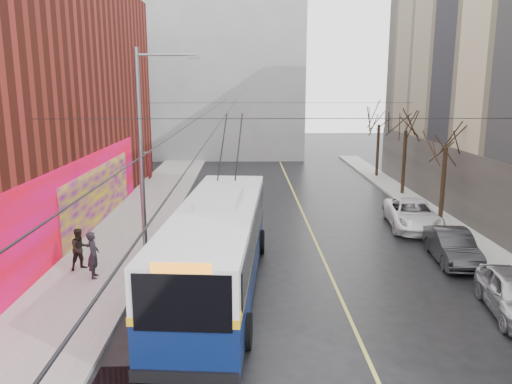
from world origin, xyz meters
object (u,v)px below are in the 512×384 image
tree_near (447,133)px  pedestrian_a (93,255)px  streetlight_pole (144,150)px  pedestrian_b (80,249)px  parked_car_c (412,214)px  tree_mid (407,119)px  tree_far (379,115)px  parked_car_b (452,246)px  following_car (205,205)px  trolleybus (218,245)px

tree_near → pedestrian_a: 19.18m
streetlight_pole → pedestrian_b: 4.80m
streetlight_pole → parked_car_c: streetlight_pole is taller
streetlight_pole → tree_mid: bearing=40.7°
tree_far → pedestrian_a: 28.27m
tree_far → parked_car_b: 21.02m
tree_near → pedestrian_b: tree_near is taller
tree_far → following_car: bearing=-135.3°
tree_far → pedestrian_b: tree_far is taller
tree_far → parked_car_b: bearing=-95.6°
parked_car_c → tree_near: bearing=36.6°
trolleybus → following_car: bearing=101.7°
tree_near → trolleybus: size_ratio=0.48×
parked_car_b → pedestrian_b: pedestrian_b is taller
streetlight_pole → pedestrian_a: (-1.68, -2.35, -3.78)m
trolleybus → pedestrian_a: 5.00m
following_car → pedestrian_b: bearing=-115.9°
parked_car_b → pedestrian_b: size_ratio=2.47×
streetlight_pole → pedestrian_a: streetlight_pole is taller
trolleybus → parked_car_b: trolleybus is taller
tree_near → pedestrian_b: 19.54m
pedestrian_a → parked_car_c: bearing=-72.5°
tree_mid → parked_car_b: size_ratio=1.58×
tree_mid → parked_car_c: (-2.00, -8.16, -4.51)m
parked_car_c → pedestrian_a: bearing=-147.6°
pedestrian_b → trolleybus: bearing=-58.5°
streetlight_pole → tree_far: size_ratio=1.37×
tree_mid → parked_car_c: bearing=-103.8°
tree_near → tree_mid: size_ratio=0.96×
streetlight_pole → parked_car_b: bearing=-2.0°
pedestrian_a → tree_mid: bearing=-56.0°
pedestrian_a → pedestrian_b: pedestrian_a is taller
tree_far → trolleybus: bearing=-117.2°
trolleybus → pedestrian_a: (-4.88, 0.88, -0.65)m
tree_near → pedestrian_a: size_ratio=3.47×
trolleybus → parked_car_c: bearing=43.5°
tree_far → following_car: tree_far is taller
tree_near → tree_far: 14.00m
streetlight_pole → following_car: bearing=74.5°
trolleybus → pedestrian_b: trolleybus is taller
tree_far → parked_car_c: (-2.00, -15.16, -4.40)m
following_car → tree_mid: bearing=26.7°
following_car → streetlight_pole: bearing=-103.6°
streetlight_pole → parked_car_c: 14.59m
pedestrian_b → following_car: bearing=21.2°
tree_near → following_car: tree_near is taller
tree_near → tree_mid: (0.00, 7.00, 0.28)m
trolleybus → pedestrian_b: (-5.68, 1.79, -0.71)m
pedestrian_b → parked_car_b: bearing=-37.4°
pedestrian_a → streetlight_pole: bearing=-44.0°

